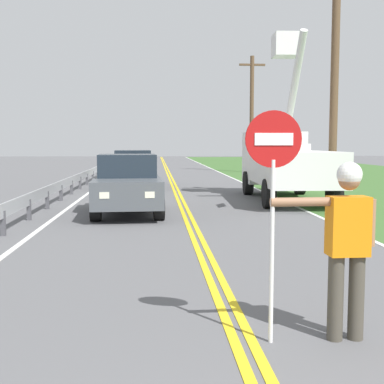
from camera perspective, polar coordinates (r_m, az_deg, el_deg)
centerline_yellow_left at (r=21.29m, az=-1.98°, el=0.05°), size 0.11×110.00×0.01m
centerline_yellow_right at (r=21.29m, az=-1.50°, el=0.05°), size 0.11×110.00×0.01m
edge_line_right at (r=21.74m, az=7.78°, el=0.12°), size 0.12×110.00×0.01m
edge_line_left at (r=21.44m, az=-11.40°, el=-0.01°), size 0.12×110.00×0.01m
flagger_worker at (r=5.38m, az=16.94°, el=-5.08°), size 1.09×0.25×1.83m
stop_sign_paddle at (r=5.06m, az=9.07°, el=1.99°), size 0.56×0.04×2.33m
utility_bucket_truck at (r=18.56m, az=10.29°, el=3.57°), size 2.85×6.87×5.85m
oncoming_sedan_nearest at (r=14.62m, az=-7.23°, el=0.80°), size 2.07×4.18×1.70m
oncoming_sedan_second at (r=23.46m, az=-6.63°, el=2.55°), size 2.04×4.16×1.70m
utility_pole_near at (r=18.67m, az=15.69°, el=12.51°), size 1.80×0.28×8.37m
utility_pole_mid at (r=36.11m, az=6.71°, el=8.89°), size 1.80×0.28×8.04m
guardrail_left_shoulder at (r=17.32m, az=-15.16°, el=0.33°), size 0.10×32.00×0.71m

